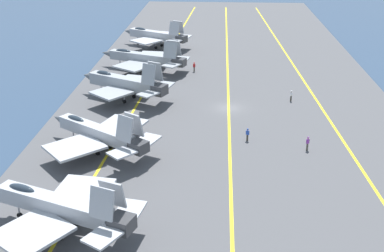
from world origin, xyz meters
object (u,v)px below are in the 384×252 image
(parked_jet_fifth, at_px, (144,58))
(parked_jet_sixth, at_px, (155,35))
(parked_jet_third, at_px, (99,133))
(crew_purple_vest, at_px, (308,143))
(parked_jet_fourth, at_px, (124,83))
(crew_red_vest, at_px, (194,67))
(parked_jet_second, at_px, (58,206))
(crew_blue_vest, at_px, (248,134))
(crew_white_vest, at_px, (291,95))

(parked_jet_fifth, relative_size, parked_jet_sixth, 1.09)
(parked_jet_third, distance_m, crew_purple_vest, 25.40)
(parked_jet_fourth, height_order, crew_red_vest, parked_jet_fourth)
(parked_jet_second, distance_m, crew_red_vest, 50.04)
(crew_blue_vest, bearing_deg, parked_jet_fourth, 53.39)
(parked_jet_fourth, distance_m, crew_white_vest, 25.82)
(crew_red_vest, bearing_deg, parked_jet_second, 169.12)
(crew_red_vest, relative_size, crew_white_vest, 1.00)
(parked_jet_fifth, distance_m, crew_purple_vest, 40.07)
(parked_jet_third, relative_size, parked_jet_sixth, 0.96)
(crew_white_vest, height_order, crew_purple_vest, crew_purple_vest)
(parked_jet_third, relative_size, parked_jet_fourth, 0.98)
(parked_jet_third, distance_m, crew_white_vest, 31.54)
(parked_jet_fourth, relative_size, parked_jet_sixth, 0.98)
(parked_jet_second, height_order, crew_white_vest, parked_jet_second)
(crew_red_vest, height_order, crew_white_vest, crew_red_vest)
(parked_jet_third, height_order, parked_jet_fifth, parked_jet_fifth)
(crew_red_vest, distance_m, crew_blue_vest, 30.11)
(parked_jet_fifth, height_order, crew_white_vest, parked_jet_fifth)
(crew_red_vest, xyz_separation_m, crew_white_vest, (-14.27, -15.77, -0.00))
(parked_jet_second, distance_m, parked_jet_fifth, 49.33)
(parked_jet_second, bearing_deg, crew_red_vest, -10.88)
(crew_white_vest, xyz_separation_m, crew_blue_vest, (-14.64, 7.37, -0.03))
(parked_jet_sixth, relative_size, crew_purple_vest, 8.73)
(parked_jet_second, xyz_separation_m, crew_red_vest, (49.11, -9.44, -1.68))
(parked_jet_third, bearing_deg, parked_jet_fourth, 0.80)
(crew_white_vest, distance_m, crew_purple_vest, 16.93)
(parked_jet_fourth, bearing_deg, parked_jet_third, -179.20)
(parked_jet_fifth, height_order, crew_purple_vest, parked_jet_fifth)
(parked_jet_fourth, height_order, parked_jet_fifth, parked_jet_fourth)
(parked_jet_third, height_order, crew_red_vest, parked_jet_third)
(parked_jet_third, bearing_deg, parked_jet_second, -179.02)
(parked_jet_sixth, bearing_deg, crew_purple_vest, -152.69)
(parked_jet_fifth, bearing_deg, parked_jet_sixth, 0.23)
(parked_jet_third, relative_size, crew_purple_vest, 8.41)
(crew_purple_vest, bearing_deg, crew_red_vest, 26.56)
(parked_jet_fourth, xyz_separation_m, crew_white_vest, (1.00, -25.74, -1.83))
(parked_jet_fourth, relative_size, parked_jet_fifth, 0.90)
(parked_jet_sixth, distance_m, crew_white_vest, 40.13)
(parked_jet_sixth, bearing_deg, parked_jet_fifth, -179.77)
(parked_jet_fifth, relative_size, crew_white_vest, 9.88)
(crew_white_vest, relative_size, crew_blue_vest, 1.03)
(parked_jet_fourth, bearing_deg, parked_jet_sixth, -1.17)
(parked_jet_fourth, relative_size, crew_purple_vest, 8.59)
(parked_jet_second, distance_m, parked_jet_sixth, 66.13)
(crew_red_vest, bearing_deg, parked_jet_sixth, 28.66)
(parked_jet_second, height_order, crew_red_vest, parked_jet_second)
(crew_white_vest, bearing_deg, parked_jet_third, 126.00)
(parked_jet_second, bearing_deg, crew_purple_vest, -54.42)
(crew_white_vest, relative_size, crew_purple_vest, 0.97)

